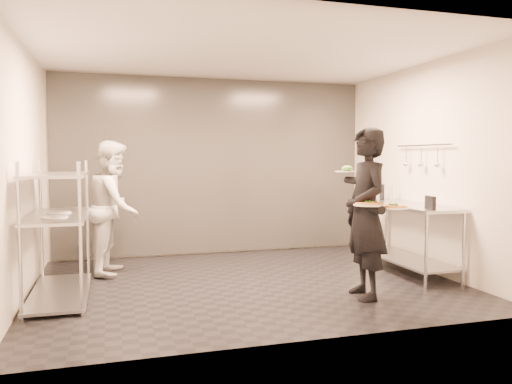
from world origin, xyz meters
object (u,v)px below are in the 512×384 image
object	(u,v)px
bottle_green	(365,191)
prep_counter	(404,225)
pizza_plate_far	(394,207)
pass_rack	(58,228)
pos_monitor	(430,203)
bottle_dark	(382,192)
chef	(114,207)
bottle_clear	(391,193)
salad_plate	(347,170)
waiter	(366,213)
pizza_plate_near	(369,204)

from	to	relation	value
bottle_green	prep_counter	bearing A→B (deg)	-79.41
pizza_plate_far	pass_rack	bearing A→B (deg)	160.42
pass_rack	pos_monitor	distance (m)	4.28
bottle_dark	chef	bearing A→B (deg)	172.95
chef	bottle_clear	xyz separation A→B (m)	(3.88, -0.43, 0.15)
prep_counter	bottle_green	distance (m)	0.91
pos_monitor	pizza_plate_far	bearing A→B (deg)	-136.80
bottle_green	bottle_clear	world-z (taller)	bottle_green
chef	bottle_clear	world-z (taller)	chef
chef	bottle_clear	bearing A→B (deg)	-84.64
pass_rack	pizza_plate_far	xyz separation A→B (m)	(3.41, -1.21, 0.25)
bottle_clear	salad_plate	bearing A→B (deg)	-136.45
pos_monitor	bottle_green	world-z (taller)	bottle_green
waiter	pass_rack	bearing A→B (deg)	-101.60
salad_plate	bottle_clear	distance (m)	1.90
prep_counter	bottle_clear	distance (m)	0.73
salad_plate	pizza_plate_near	bearing A→B (deg)	-87.76
prep_counter	pass_rack	bearing A→B (deg)	-179.97
waiter	pizza_plate_far	bearing A→B (deg)	42.28
pos_monitor	bottle_dark	bearing A→B (deg)	96.76
prep_counter	pos_monitor	bearing A→B (deg)	-99.46
prep_counter	pizza_plate_near	size ratio (longest dim) A/B	5.45
pass_rack	bottle_green	size ratio (longest dim) A/B	6.74
pos_monitor	bottle_clear	world-z (taller)	bottle_clear
waiter	pos_monitor	size ratio (longest dim) A/B	8.41
chef	prep_counter	bearing A→B (deg)	-93.69
pizza_plate_near	bottle_green	world-z (taller)	bottle_green
chef	bottle_green	distance (m)	3.59
pass_rack	pos_monitor	bearing A→B (deg)	-9.67
waiter	pizza_plate_near	size ratio (longest dim) A/B	5.65
pizza_plate_far	bottle_dark	world-z (taller)	bottle_dark
waiter	bottle_dark	size ratio (longest dim) A/B	8.13
bottle_green	bottle_dark	bearing A→B (deg)	-60.06
pass_rack	bottle_dark	bearing A→B (deg)	7.45
pizza_plate_far	pizza_plate_near	bearing A→B (deg)	170.18
pass_rack	pos_monitor	xyz separation A→B (m)	(4.21, -0.72, 0.23)
pass_rack	pos_monitor	size ratio (longest dim) A/B	7.22
pos_monitor	pass_rack	bearing A→B (deg)	-178.11
pizza_plate_far	salad_plate	bearing A→B (deg)	117.92
prep_counter	waiter	world-z (taller)	waiter
chef	salad_plate	world-z (taller)	chef
pizza_plate_near	pizza_plate_far	distance (m)	0.27
salad_plate	bottle_green	distance (m)	1.86
prep_counter	bottle_dark	size ratio (longest dim) A/B	7.86
pizza_plate_near	chef	bearing A→B (deg)	139.30
chef	pizza_plate_far	distance (m)	3.59
pizza_plate_near	salad_plate	world-z (taller)	salad_plate
pizza_plate_near	salad_plate	distance (m)	0.59
bottle_clear	bottle_dark	size ratio (longest dim) A/B	0.92
bottle_green	chef	bearing A→B (deg)	176.46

